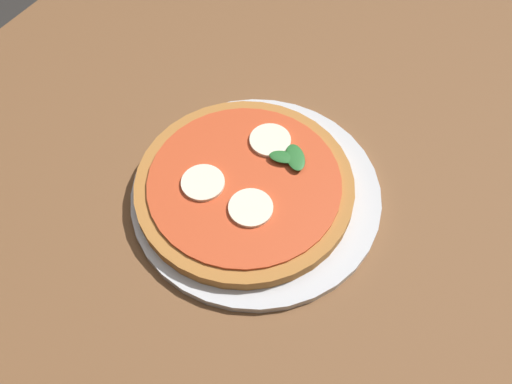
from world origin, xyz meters
TOP-DOWN VIEW (x-y plane):
  - ground_plane at (0.00, 0.00)m, footprint 6.00×6.00m
  - dining_table at (0.00, 0.00)m, footprint 1.44×1.09m
  - serving_tray at (-0.05, -0.01)m, footprint 0.34×0.34m
  - pizza at (-0.06, 0.01)m, footprint 0.29×0.29m

SIDE VIEW (x-z plane):
  - ground_plane at x=0.00m, z-range 0.00..0.00m
  - dining_table at x=0.00m, z-range 0.27..0.99m
  - serving_tray at x=-0.05m, z-range 0.71..0.72m
  - pizza at x=-0.06m, z-range 0.72..0.75m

